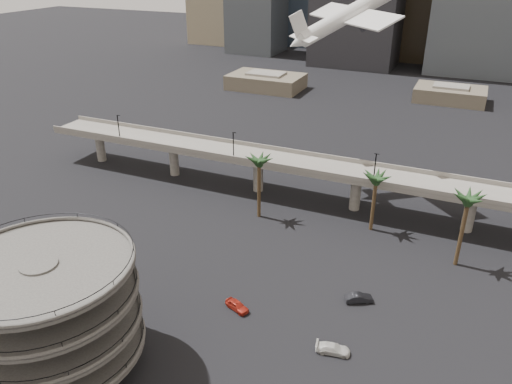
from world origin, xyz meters
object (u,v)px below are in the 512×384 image
at_px(car_a, 237,306).
at_px(car_c, 333,349).
at_px(parking_ramp, 48,308).
at_px(airborne_jet, 355,12).
at_px(overpass, 306,168).
at_px(car_b, 359,298).

relative_size(car_a, car_c, 0.89).
relative_size(parking_ramp, airborne_jet, 0.91).
bearing_deg(parking_ramp, overpass, 77.57).
xyz_separation_m(parking_ramp, car_c, (31.47, 16.95, -9.16)).
xyz_separation_m(parking_ramp, car_b, (32.11, 29.08, -9.13)).
xyz_separation_m(parking_ramp, car_a, (15.74, 19.81, -9.13)).
xyz_separation_m(airborne_jet, car_a, (-1.22, -54.99, -36.60)).
bearing_deg(car_c, airborne_jet, 3.99).
height_order(overpass, car_b, overpass).
bearing_deg(car_b, car_c, 148.72).
bearing_deg(overpass, airborne_jet, 75.94).
xyz_separation_m(car_b, car_c, (-0.64, -12.13, -0.03)).
bearing_deg(car_c, overpass, 13.62).
relative_size(airborne_jet, car_c, 5.27).
distance_m(overpass, airborne_jet, 34.11).
bearing_deg(parking_ramp, car_c, 28.31).
xyz_separation_m(car_a, car_b, (16.37, 9.27, 0.01)).
distance_m(airborne_jet, car_b, 60.49).
xyz_separation_m(overpass, car_a, (2.74, -39.18, -6.64)).
relative_size(overpass, car_b, 30.15).
height_order(overpass, car_c, overpass).
relative_size(parking_ramp, car_c, 4.77).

